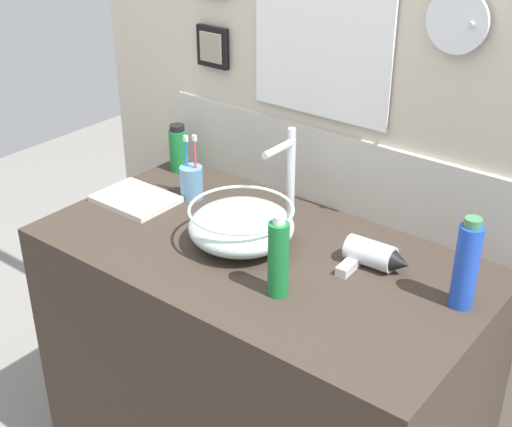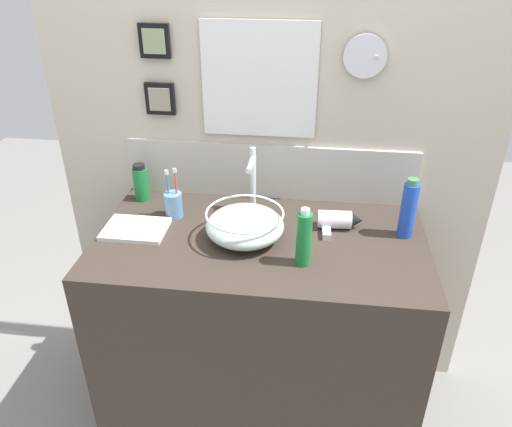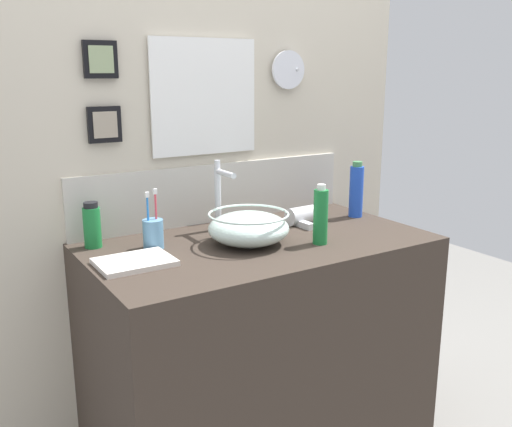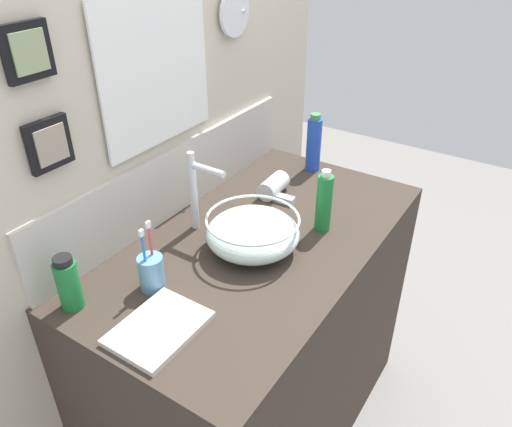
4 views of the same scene
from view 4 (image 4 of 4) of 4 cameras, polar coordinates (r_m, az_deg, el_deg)
ground_plane at (r=2.19m, az=0.25°, el=-22.87°), size 6.00×6.00×0.00m
vanity_counter at (r=1.83m, az=0.29°, el=-14.64°), size 1.18×0.65×0.91m
back_panel at (r=1.61m, az=-10.45°, el=8.66°), size 1.76×0.10×2.33m
glass_bowl_sink at (r=1.46m, az=-0.37°, el=-2.20°), size 0.28×0.28×0.11m
faucet at (r=1.52m, az=-6.78°, el=3.08°), size 0.02×0.13×0.26m
hair_drier at (r=1.77m, az=2.33°, el=3.27°), size 0.17×0.13×0.07m
toothbrush_cup at (r=1.35m, az=-11.87°, el=-6.56°), size 0.07×0.07×0.20m
spray_bottle at (r=1.55m, az=7.77°, el=1.27°), size 0.05×0.05×0.21m
shampoo_bottle at (r=1.91m, az=6.62°, el=7.94°), size 0.06×0.06×0.22m
soap_dispenser at (r=1.34m, az=-20.66°, el=-7.49°), size 0.06×0.06×0.15m
hand_towel at (r=1.25m, az=-11.05°, el=-12.74°), size 0.23×0.17×0.02m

